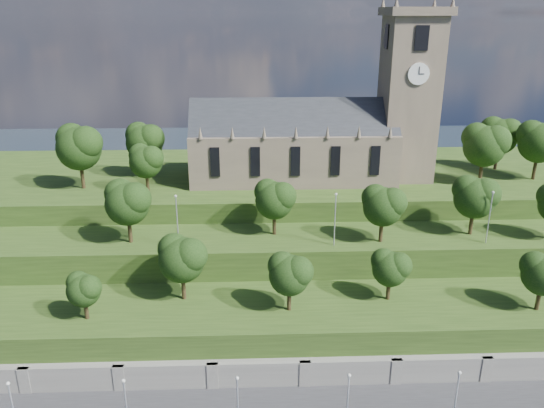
{
  "coord_description": "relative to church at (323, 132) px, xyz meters",
  "views": [
    {
      "loc": [
        -10.33,
        -36.45,
        40.41
      ],
      "look_at": [
        -7.88,
        30.0,
        16.35
      ],
      "focal_mm": 35.0,
      "sensor_mm": 36.0,
      "label": 1
    }
  ],
  "objects": [
    {
      "name": "retaining_wall",
      "position": [
        -0.79,
        -34.01,
        -20.02
      ],
      "size": [
        160.0,
        2.1,
        5.0
      ],
      "color": "slate",
      "rests_on": "ground"
    },
    {
      "name": "embankment_lower",
      "position": [
        -0.79,
        -27.98,
        -18.52
      ],
      "size": [
        160.0,
        12.0,
        8.0
      ],
      "primitive_type": "cube",
      "color": "#274015",
      "rests_on": "ground"
    },
    {
      "name": "embankment_upper",
      "position": [
        -0.79,
        -16.98,
        -16.52
      ],
      "size": [
        160.0,
        10.0,
        12.0
      ],
      "primitive_type": "cube",
      "color": "#274015",
      "rests_on": "ground"
    },
    {
      "name": "hilltop",
      "position": [
        -0.79,
        4.02,
        -15.02
      ],
      "size": [
        160.0,
        32.0,
        15.0
      ],
      "primitive_type": "cube",
      "color": "#274015",
      "rests_on": "ground"
    },
    {
      "name": "church",
      "position": [
        0.0,
        0.0,
        0.0
      ],
      "size": [
        38.6,
        12.35,
        27.6
      ],
      "color": "brown",
      "rests_on": "hilltop"
    },
    {
      "name": "trees_lower",
      "position": [
        4.35,
        -27.49,
        -9.46
      ],
      "size": [
        68.73,
        9.14,
        8.32
      ],
      "color": "black",
      "rests_on": "embankment_lower"
    },
    {
      "name": "trees_upper",
      "position": [
        2.03,
        -17.76,
        -5.1
      ],
      "size": [
        61.92,
        8.14,
        8.47
      ],
      "color": "black",
      "rests_on": "embankment_upper"
    },
    {
      "name": "trees_hilltop",
      "position": [
        1.49,
        -1.54,
        -1.24
      ],
      "size": [
        78.55,
        15.45,
        9.92
      ],
      "color": "black",
      "rests_on": "hilltop"
    },
    {
      "name": "lamp_posts_promenade",
      "position": [
        -2.79,
        -43.48,
        -15.86
      ],
      "size": [
        60.36,
        0.36,
        8.1
      ],
      "color": "#B2B2B7",
      "rests_on": "promenade"
    },
    {
      "name": "lamp_posts_upper",
      "position": [
        -0.79,
        -19.98,
        -6.35
      ],
      "size": [
        40.36,
        0.36,
        7.16
      ],
      "color": "#B2B2B7",
      "rests_on": "embankment_upper"
    }
  ]
}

